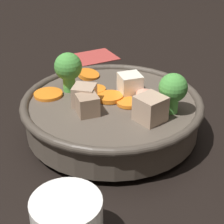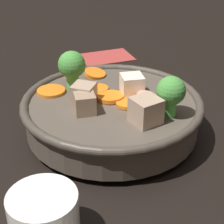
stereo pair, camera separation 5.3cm
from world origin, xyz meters
name	(u,v)px [view 1 (the left image)]	position (x,y,z in m)	size (l,w,h in m)	color
ground_plane	(112,133)	(0.00, 0.00, 0.00)	(3.00, 3.00, 0.00)	black
stirfry_bowl	(112,110)	(0.00, 0.00, 0.04)	(0.26, 0.26, 0.11)	#51473D
tea_cup	(67,223)	(0.12, 0.17, 0.03)	(0.07, 0.07, 0.06)	white
napkin	(90,57)	(-0.08, -0.30, 0.00)	(0.11, 0.08, 0.00)	#A33833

